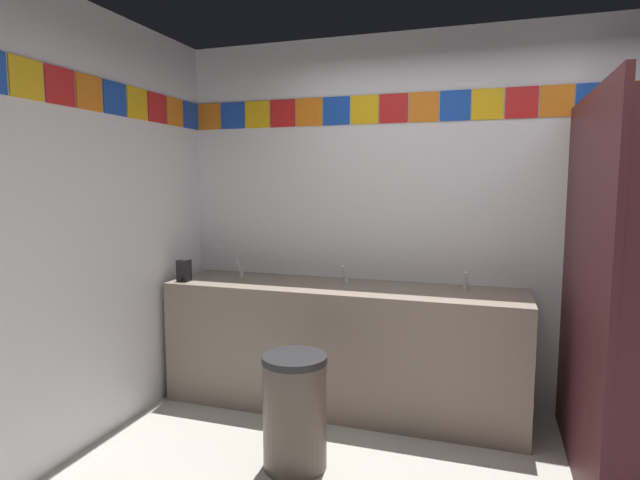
# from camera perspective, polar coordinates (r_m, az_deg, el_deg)

# --- Properties ---
(wall_back) EXTENTS (4.26, 0.09, 2.65)m
(wall_back) POSITION_cam_1_polar(r_m,az_deg,el_deg) (3.77, 16.06, 2.08)
(wall_back) COLOR silver
(wall_back) RESTS_ON ground_plane
(wall_side) EXTENTS (0.09, 3.05, 2.65)m
(wall_side) POSITION_cam_1_polar(r_m,az_deg,el_deg) (3.20, -28.08, 0.86)
(wall_side) COLOR silver
(wall_side) RESTS_ON ground_plane
(vanity_counter) EXTENTS (2.50, 0.60, 0.88)m
(vanity_counter) POSITION_cam_1_polar(r_m,az_deg,el_deg) (3.73, 2.38, -11.55)
(vanity_counter) COLOR gray
(vanity_counter) RESTS_ON ground_plane
(faucet_left) EXTENTS (0.04, 0.10, 0.14)m
(faucet_left) POSITION_cam_1_polar(r_m,az_deg,el_deg) (4.00, -8.83, -3.33)
(faucet_left) COLOR silver
(faucet_left) RESTS_ON vanity_counter
(faucet_center) EXTENTS (0.04, 0.10, 0.14)m
(faucet_center) POSITION_cam_1_polar(r_m,az_deg,el_deg) (3.70, 2.79, -4.04)
(faucet_center) COLOR silver
(faucet_center) RESTS_ON vanity_counter
(faucet_right) EXTENTS (0.04, 0.10, 0.14)m
(faucet_right) POSITION_cam_1_polar(r_m,az_deg,el_deg) (3.57, 15.84, -4.64)
(faucet_right) COLOR silver
(faucet_right) RESTS_ON vanity_counter
(soap_dispenser) EXTENTS (0.09, 0.09, 0.16)m
(soap_dispenser) POSITION_cam_1_polar(r_m,az_deg,el_deg) (3.92, -14.84, -3.27)
(soap_dispenser) COLOR black
(soap_dispenser) RESTS_ON vanity_counter
(stall_divider) EXTENTS (0.92, 1.41, 2.07)m
(stall_divider) POSITION_cam_1_polar(r_m,az_deg,el_deg) (2.90, 31.28, -5.75)
(stall_divider) COLOR #471E23
(stall_divider) RESTS_ON ground_plane
(trash_bin) EXTENTS (0.37, 0.37, 0.65)m
(trash_bin) POSITION_cam_1_polar(r_m,az_deg,el_deg) (3.04, -2.81, -18.40)
(trash_bin) COLOR brown
(trash_bin) RESTS_ON ground_plane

